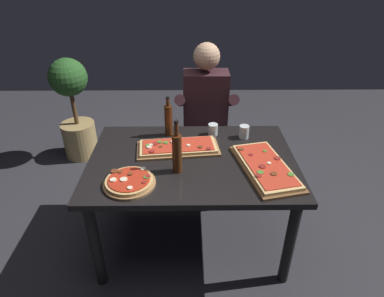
{
  "coord_description": "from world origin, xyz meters",
  "views": [
    {
      "loc": [
        -0.02,
        -1.89,
        1.96
      ],
      "look_at": [
        0.0,
        0.05,
        0.79
      ],
      "focal_mm": 30.97,
      "sensor_mm": 36.0,
      "label": 1
    }
  ],
  "objects": [
    {
      "name": "seated_diner",
      "position": [
        0.13,
        0.74,
        0.74
      ],
      "size": [
        0.53,
        0.41,
        1.33
      ],
      "color": "#23232D",
      "rests_on": "ground_plane"
    },
    {
      "name": "wine_bottle_dark",
      "position": [
        -0.17,
        0.34,
        0.87
      ],
      "size": [
        0.06,
        0.06,
        0.31
      ],
      "color": "#47230F",
      "rests_on": "dining_table"
    },
    {
      "name": "pizza_round_far",
      "position": [
        -0.38,
        -0.29,
        0.76
      ],
      "size": [
        0.32,
        0.32,
        0.05
      ],
      "color": "olive",
      "rests_on": "dining_table"
    },
    {
      "name": "pizza_rectangular_left",
      "position": [
        0.47,
        -0.13,
        0.76
      ],
      "size": [
        0.41,
        0.64,
        0.05
      ],
      "color": "brown",
      "rests_on": "dining_table"
    },
    {
      "name": "dining_table",
      "position": [
        0.0,
        0.0,
        0.64
      ],
      "size": [
        1.4,
        0.96,
        0.74
      ],
      "color": "black",
      "rests_on": "ground_plane"
    },
    {
      "name": "tumbler_far_side",
      "position": [
        0.16,
        0.34,
        0.78
      ],
      "size": [
        0.07,
        0.07,
        0.09
      ],
      "color": "silver",
      "rests_on": "dining_table"
    },
    {
      "name": "diner_chair",
      "position": [
        0.13,
        0.86,
        0.49
      ],
      "size": [
        0.44,
        0.44,
        0.87
      ],
      "color": "black",
      "rests_on": "ground_plane"
    },
    {
      "name": "potted_plant_corner",
      "position": [
        -1.2,
        1.25,
        0.56
      ],
      "size": [
        0.37,
        0.37,
        1.07
      ],
      "color": "tan",
      "rests_on": "ground_plane"
    },
    {
      "name": "oil_bottle_amber",
      "position": [
        -0.1,
        -0.15,
        0.88
      ],
      "size": [
        0.06,
        0.06,
        0.36
      ],
      "color": "#47230F",
      "rests_on": "dining_table"
    },
    {
      "name": "ground_plane",
      "position": [
        0.0,
        0.0,
        0.0
      ],
      "size": [
        6.4,
        6.4,
        0.0
      ],
      "primitive_type": "plane",
      "color": "#2D2D33"
    },
    {
      "name": "pizza_rectangular_front",
      "position": [
        -0.1,
        0.12,
        0.76
      ],
      "size": [
        0.6,
        0.31,
        0.05
      ],
      "color": "olive",
      "rests_on": "dining_table"
    },
    {
      "name": "tumbler_near_camera",
      "position": [
        0.39,
        0.29,
        0.78
      ],
      "size": [
        0.07,
        0.07,
        0.1
      ],
      "color": "silver",
      "rests_on": "dining_table"
    }
  ]
}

